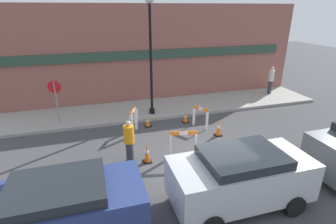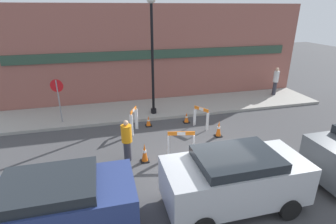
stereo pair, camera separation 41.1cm
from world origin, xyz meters
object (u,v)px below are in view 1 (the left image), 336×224
stop_sign (56,95)px  person_worker (129,140)px  person_pedestrian (271,79)px  parked_car_1 (241,175)px  parked_car_0 (60,210)px  streetlamp_post (150,41)px

stop_sign → person_worker: (2.71, -3.95, -0.71)m
person_pedestrian → parked_car_1: person_pedestrian is taller
person_worker → parked_car_1: parked_car_1 is taller
stop_sign → person_pedestrian: bearing=-160.7°
parked_car_0 → parked_car_1: size_ratio=0.99×
streetlamp_post → person_worker: bearing=-114.0°
streetlamp_post → stop_sign: size_ratio=2.72×
stop_sign → parked_car_1: (5.34, -7.08, -0.62)m
stop_sign → parked_car_1: size_ratio=0.54×
person_worker → parked_car_1: size_ratio=0.41×
parked_car_1 → streetlamp_post: bearing=96.8°
person_worker → person_pedestrian: size_ratio=0.93×
stop_sign → parked_car_1: 8.89m
streetlamp_post → person_pedestrian: size_ratio=3.33×
parked_car_0 → parked_car_1: parked_car_0 is taller
streetlamp_post → parked_car_0: streetlamp_post is taller
parked_car_0 → stop_sign: bearing=95.2°
parked_car_0 → person_worker: bearing=56.6°
parked_car_0 → parked_car_1: bearing=-0.0°
streetlamp_post → person_pedestrian: bearing=8.3°
streetlamp_post → person_pedestrian: 8.51m
parked_car_0 → parked_car_1: 4.69m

